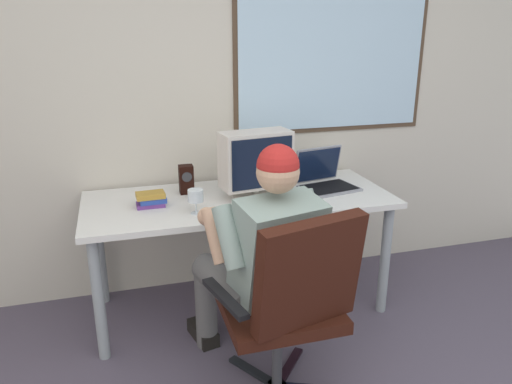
{
  "coord_description": "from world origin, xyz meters",
  "views": [
    {
      "loc": [
        -0.66,
        -0.74,
        1.7
      ],
      "look_at": [
        0.01,
        1.55,
        0.9
      ],
      "focal_mm": 34.53,
      "sensor_mm": 36.0,
      "label": 1
    }
  ],
  "objects_px": {
    "wine_glass": "(196,197)",
    "book_stack": "(151,199)",
    "desk": "(239,210)",
    "office_chair": "(292,298)",
    "laptop": "(324,177)",
    "desk_speaker": "(186,179)",
    "person_seated": "(261,256)",
    "crt_monitor": "(256,161)"
  },
  "relations": [
    {
      "from": "wine_glass",
      "to": "book_stack",
      "type": "distance_m",
      "value": 0.29
    },
    {
      "from": "desk",
      "to": "office_chair",
      "type": "xyz_separation_m",
      "value": [
        0.01,
        -0.9,
        -0.09
      ]
    },
    {
      "from": "office_chair",
      "to": "laptop",
      "type": "distance_m",
      "value": 1.11
    },
    {
      "from": "desk",
      "to": "book_stack",
      "type": "distance_m",
      "value": 0.53
    },
    {
      "from": "laptop",
      "to": "desk_speaker",
      "type": "xyz_separation_m",
      "value": [
        -0.85,
        0.12,
        0.02
      ]
    },
    {
      "from": "desk",
      "to": "book_stack",
      "type": "bearing_deg",
      "value": -178.43
    },
    {
      "from": "wine_glass",
      "to": "desk_speaker",
      "type": "height_order",
      "value": "desk_speaker"
    },
    {
      "from": "laptop",
      "to": "desk",
      "type": "bearing_deg",
      "value": -175.73
    },
    {
      "from": "wine_glass",
      "to": "person_seated",
      "type": "bearing_deg",
      "value": -60.25
    },
    {
      "from": "desk",
      "to": "book_stack",
      "type": "xyz_separation_m",
      "value": [
        -0.52,
        -0.01,
        0.13
      ]
    },
    {
      "from": "office_chair",
      "to": "person_seated",
      "type": "bearing_deg",
      "value": 102.2
    },
    {
      "from": "office_chair",
      "to": "desk_speaker",
      "type": "xyz_separation_m",
      "value": [
        -0.3,
        1.06,
        0.26
      ]
    },
    {
      "from": "crt_monitor",
      "to": "person_seated",
      "type": "bearing_deg",
      "value": -103.66
    },
    {
      "from": "crt_monitor",
      "to": "wine_glass",
      "type": "distance_m",
      "value": 0.45
    },
    {
      "from": "wine_glass",
      "to": "desk_speaker",
      "type": "distance_m",
      "value": 0.36
    },
    {
      "from": "crt_monitor",
      "to": "book_stack",
      "type": "bearing_deg",
      "value": -179.68
    },
    {
      "from": "person_seated",
      "to": "laptop",
      "type": "distance_m",
      "value": 0.92
    },
    {
      "from": "person_seated",
      "to": "desk_speaker",
      "type": "distance_m",
      "value": 0.84
    },
    {
      "from": "wine_glass",
      "to": "office_chair",
      "type": "bearing_deg",
      "value": -66.58
    },
    {
      "from": "person_seated",
      "to": "laptop",
      "type": "height_order",
      "value": "person_seated"
    },
    {
      "from": "laptop",
      "to": "desk_speaker",
      "type": "relative_size",
      "value": 2.2
    },
    {
      "from": "office_chair",
      "to": "person_seated",
      "type": "relative_size",
      "value": 0.8
    },
    {
      "from": "office_chair",
      "to": "laptop",
      "type": "height_order",
      "value": "same"
    },
    {
      "from": "desk_speaker",
      "to": "wine_glass",
      "type": "bearing_deg",
      "value": -90.54
    },
    {
      "from": "desk_speaker",
      "to": "book_stack",
      "type": "height_order",
      "value": "desk_speaker"
    },
    {
      "from": "desk_speaker",
      "to": "office_chair",
      "type": "bearing_deg",
      "value": -74.23
    },
    {
      "from": "crt_monitor",
      "to": "desk_speaker",
      "type": "distance_m",
      "value": 0.44
    },
    {
      "from": "office_chair",
      "to": "desk_speaker",
      "type": "height_order",
      "value": "office_chair"
    },
    {
      "from": "desk",
      "to": "wine_glass",
      "type": "relative_size",
      "value": 13.4
    },
    {
      "from": "crt_monitor",
      "to": "office_chair",
      "type": "bearing_deg",
      "value": -95.83
    },
    {
      "from": "desk",
      "to": "desk_speaker",
      "type": "relative_size",
      "value": 10.43
    },
    {
      "from": "desk_speaker",
      "to": "desk",
      "type": "bearing_deg",
      "value": -29.22
    },
    {
      "from": "office_chair",
      "to": "laptop",
      "type": "bearing_deg",
      "value": 59.49
    },
    {
      "from": "desk",
      "to": "book_stack",
      "type": "height_order",
      "value": "book_stack"
    },
    {
      "from": "desk",
      "to": "office_chair",
      "type": "bearing_deg",
      "value": -89.37
    },
    {
      "from": "office_chair",
      "to": "person_seated",
      "type": "xyz_separation_m",
      "value": [
        -0.06,
        0.27,
        0.08
      ]
    },
    {
      "from": "office_chair",
      "to": "laptop",
      "type": "relative_size",
      "value": 2.56
    },
    {
      "from": "office_chair",
      "to": "wine_glass",
      "type": "xyz_separation_m",
      "value": [
        -0.3,
        0.7,
        0.27
      ]
    },
    {
      "from": "desk",
      "to": "person_seated",
      "type": "bearing_deg",
      "value": -94.48
    },
    {
      "from": "desk",
      "to": "desk_speaker",
      "type": "height_order",
      "value": "desk_speaker"
    },
    {
      "from": "desk",
      "to": "office_chair",
      "type": "distance_m",
      "value": 0.9
    },
    {
      "from": "office_chair",
      "to": "book_stack",
      "type": "relative_size",
      "value": 5.85
    }
  ]
}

